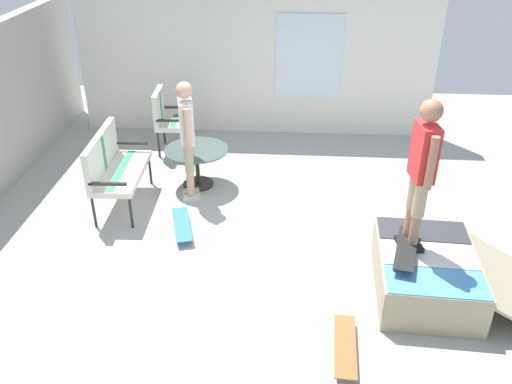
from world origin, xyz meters
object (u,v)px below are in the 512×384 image
(patio_chair_near_house, at_px, (167,115))
(person_skater, at_px, (422,167))
(patio_table, at_px, (197,160))
(skateboard_spare, at_px, (345,346))
(patio_bench, at_px, (112,163))
(skateboard_by_bench, at_px, (182,225))
(skate_ramp, at_px, (429,273))
(skateboard_on_ramp, at_px, (406,249))
(person_watching, at_px, (187,133))

(patio_chair_near_house, relative_size, person_skater, 0.63)
(patio_table, xyz_separation_m, skateboard_spare, (-3.15, -1.89, -0.32))
(patio_bench, relative_size, skateboard_by_bench, 1.54)
(patio_table, bearing_deg, skateboard_by_bench, 179.74)
(skate_ramp, bearing_deg, skateboard_by_bench, 70.93)
(patio_bench, xyz_separation_m, skateboard_on_ramp, (-1.62, -3.56, -0.05))
(skateboard_by_bench, bearing_deg, skateboard_spare, -135.60)
(patio_chair_near_house, bearing_deg, patio_bench, 168.73)
(person_skater, xyz_separation_m, skateboard_on_ramp, (-0.17, 0.07, -0.85))
(person_skater, relative_size, skateboard_spare, 2.00)
(patio_table, xyz_separation_m, person_skater, (-2.06, -2.60, 1.01))
(patio_table, height_order, skateboard_by_bench, patio_table)
(patio_bench, bearing_deg, person_skater, -111.70)
(patio_bench, height_order, patio_table, patio_bench)
(patio_bench, bearing_deg, person_watching, -73.99)
(person_skater, xyz_separation_m, skateboard_spare, (-1.09, 0.71, -1.33))
(skateboard_on_ramp, bearing_deg, person_skater, -20.46)
(person_watching, distance_m, skateboard_spare, 3.52)
(person_skater, distance_m, skateboard_by_bench, 3.05)
(person_skater, relative_size, skateboard_on_ramp, 1.96)
(patio_chair_near_house, bearing_deg, skateboard_on_ramp, -136.57)
(patio_bench, distance_m, person_watching, 1.07)
(skateboard_spare, bearing_deg, patio_table, 30.95)
(skate_ramp, relative_size, skateboard_by_bench, 2.06)
(patio_table, relative_size, person_skater, 0.56)
(person_watching, distance_m, person_skater, 3.19)
(patio_table, bearing_deg, person_watching, 172.37)
(patio_table, bearing_deg, skateboard_on_ramp, -131.36)
(skate_ramp, xyz_separation_m, skateboard_by_bench, (0.98, 2.83, -0.15))
(skate_ramp, distance_m, person_skater, 1.20)
(person_skater, bearing_deg, patio_chair_near_house, 45.52)
(patio_bench, xyz_separation_m, person_skater, (-1.44, -3.62, 0.80))
(skateboard_on_ramp, bearing_deg, skateboard_spare, 144.63)
(skateboard_by_bench, distance_m, skateboard_spare, 2.71)
(person_watching, xyz_separation_m, skateboard_spare, (-2.81, -1.93, -0.88))
(patio_bench, height_order, skateboard_by_bench, patio_bench)
(person_watching, bearing_deg, skateboard_on_ramp, -126.25)
(person_watching, relative_size, skateboard_by_bench, 2.01)
(skateboard_spare, distance_m, skateboard_on_ramp, 1.22)
(patio_chair_near_house, distance_m, skateboard_by_bench, 2.51)
(patio_table, distance_m, skateboard_by_bench, 1.26)
(skate_ramp, relative_size, person_skater, 1.05)
(person_skater, distance_m, skateboard_on_ramp, 0.87)
(person_skater, bearing_deg, patio_table, 51.64)
(skateboard_by_bench, relative_size, skateboard_on_ramp, 1.00)
(patio_bench, height_order, skateboard_on_ramp, patio_bench)
(person_watching, relative_size, person_skater, 1.02)
(skateboard_by_bench, bearing_deg, patio_chair_near_house, 15.59)
(patio_chair_near_house, distance_m, skateboard_on_ramp, 4.66)
(skateboard_by_bench, bearing_deg, skate_ramp, -109.07)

